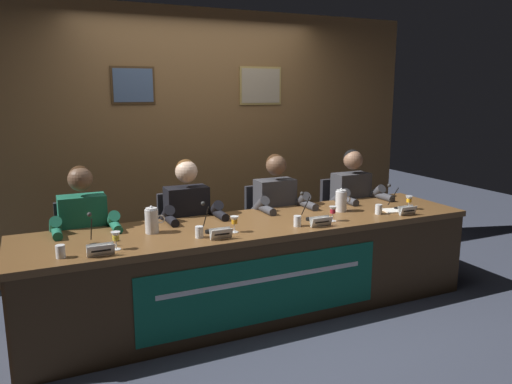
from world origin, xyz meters
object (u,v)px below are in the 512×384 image
juice_glass_center_left (234,221)px  panelist_far_right (355,202)px  conference_table (262,253)px  chair_center_left (184,245)px  microphone_far_left (92,235)px  microphone_far_right (395,201)px  chair_far_right (343,224)px  chair_center_right (269,234)px  document_stack_far_right (396,210)px  chair_far_left (84,258)px  panelist_far_left (85,232)px  nameplate_far_left (101,250)px  panelist_center_left (190,220)px  nameplate_far_right (407,210)px  microphone_center_left (207,222)px  water_pitcher_right_side (341,201)px  panelist_center_right (279,210)px  water_cup_center_right (297,222)px  nameplate_center_right (321,222)px  juice_glass_far_left (116,237)px  water_cup_far_left (60,252)px  water_cup_center_left (199,233)px  juice_glass_center_right (333,211)px  water_cup_far_right (379,210)px  microphone_center_right (307,210)px  water_pitcher_left_side (152,221)px  nameplate_center_left (221,234)px

juice_glass_center_left → panelist_far_right: (1.55, 0.61, -0.12)m
conference_table → chair_center_left: (-0.42, 0.74, -0.09)m
conference_table → microphone_far_left: 1.31m
conference_table → microphone_far_right: bearing=0.8°
chair_far_right → microphone_far_right: (0.05, -0.72, 0.39)m
juice_glass_center_left → chair_center_right: size_ratio=0.14×
conference_table → document_stack_far_right: size_ratio=15.72×
chair_far_left → panelist_far_left: bearing=-90.0°
panelist_far_left → nameplate_far_left: bearing=-88.5°
chair_center_right → panelist_far_right: size_ratio=0.73×
panelist_center_left → nameplate_far_right: panelist_center_left is taller
panelist_far_right → document_stack_far_right: (0.00, -0.60, 0.04)m
juice_glass_center_left → microphone_center_left: microphone_center_left is taller
panelist_far_left → chair_center_left: size_ratio=1.36×
panelist_far_left → microphone_far_left: 0.51m
chair_center_left → water_pitcher_right_side: water_pitcher_right_side is taller
chair_center_left → panelist_center_right: size_ratio=0.73×
panelist_center_left → nameplate_far_right: bearing=-23.6°
conference_table → panelist_center_right: panelist_center_right is taller
chair_center_left → microphone_far_right: size_ratio=4.17×
water_cup_center_right → microphone_far_right: (1.08, 0.15, 0.04)m
juice_glass_center_left → nameplate_center_right: (0.68, -0.13, -0.05)m
juice_glass_center_left → panelist_center_right: 0.93m
panelist_far_right → microphone_far_right: (0.05, -0.52, 0.11)m
chair_far_left → water_cup_center_right: (1.52, -0.86, 0.35)m
panelist_far_left → juice_glass_far_left: bearing=-78.7°
juice_glass_far_left → nameplate_far_right: (2.42, -0.08, -0.05)m
juice_glass_far_left → nameplate_far_left: bearing=-140.7°
panelist_far_left → panelist_center_right: same height
chair_far_right → water_pitcher_right_side: bearing=-126.6°
juice_glass_center_left → water_cup_far_left: bearing=-176.5°
water_cup_center_left → microphone_center_left: 0.17m
juice_glass_center_left → juice_glass_center_right: 0.85m
water_cup_far_left → panelist_center_right: bearing=19.7°
document_stack_far_right → microphone_far_left: bearing=177.9°
chair_center_right → panelist_far_right: panelist_far_right is taller
microphone_far_left → conference_table: bearing=-1.6°
nameplate_far_left → water_cup_far_left: water_cup_far_left is taller
water_cup_far_left → water_cup_far_right: bearing=1.6°
microphone_center_right → water_pitcher_right_side: microphone_center_right is taller
chair_center_right → panelist_far_right: 0.92m
water_cup_center_right → microphone_center_right: (0.18, 0.16, 0.04)m
water_pitcher_left_side → nameplate_center_left: bearing=-41.5°
chair_center_left → nameplate_center_left: bearing=-89.7°
nameplate_center_left → water_cup_center_right: 0.67m
water_cup_far_left → panelist_far_right: bearing=13.9°
chair_center_right → microphone_center_right: microphone_center_right is taller
panelist_far_left → water_cup_far_right: panelist_far_left is taller
juice_glass_center_left → panelist_center_right: size_ratio=0.10×
water_pitcher_left_side → document_stack_far_right: size_ratio=0.89×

